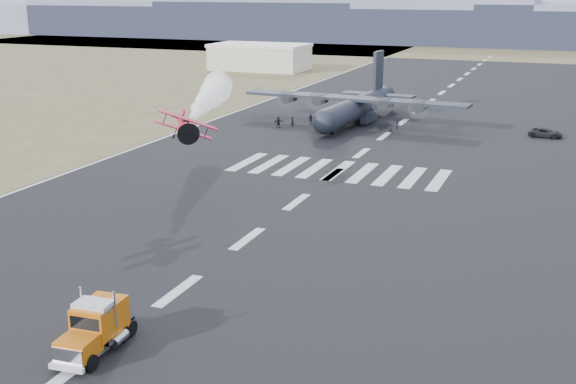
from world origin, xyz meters
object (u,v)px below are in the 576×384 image
Objects in this scene: semi_truck at (96,326)px; crew_g at (292,122)px; crew_h at (323,118)px; hangar_left at (260,57)px; aerobatic_biplane at (184,125)px; crew_a at (391,129)px; crew_b at (328,124)px; crew_d at (311,119)px; crew_c at (397,125)px; crew_f at (278,122)px; support_vehicle at (545,133)px; transport_aircraft at (357,106)px; crew_e at (339,123)px.

semi_truck is 72.47m from crew_g.
hangar_left is at bearing -157.94° from crew_h.
aerobatic_biplane is 43.99m from crew_a.
crew_b is at bearing -173.55° from crew_a.
crew_b is (1.00, 42.26, -7.18)m from aerobatic_biplane.
crew_c is at bearing 162.60° from crew_d.
crew_f reaches higher than crew_b.
crew_a is (52.63, -71.36, -2.60)m from hangar_left.
crew_b reaches higher than support_vehicle.
crew_a is 0.93× the size of crew_d.
hangar_left is 85.81m from crew_c.
semi_truck is at bearing 168.49° from support_vehicle.
semi_truck reaches higher than support_vehicle.
crew_c is 0.91× the size of crew_h.
aerobatic_biplane is at bearing 81.38° from crew_b.
semi_truck is 1.49× the size of support_vehicle.
crew_h is (3.47, 4.62, 0.08)m from crew_g.
semi_truck is 71.15m from crew_a.
transport_aircraft is 8.01m from crew_d.
crew_g is 5.78m from crew_h.
crew_d is 0.94× the size of crew_h.
transport_aircraft reaches higher than crew_b.
crew_c is 8.90m from crew_e.
crew_f is (-8.90, -3.02, 0.02)m from crew_e.
crew_d is at bearing 100.05° from support_vehicle.
hangar_left is 88.71m from crew_a.
crew_f is 2.20m from crew_g.
transport_aircraft is 22.61× the size of crew_a.
crew_b is at bearing -104.92° from transport_aircraft.
crew_e is at bearing -71.88° from crew_g.
crew_d is at bearing 74.05° from aerobatic_biplane.
crew_a is at bearing 154.98° from crew_e.
crew_d reaches higher than crew_f.
aerobatic_biplane reaches higher than crew_d.
crew_e is (-1.23, -5.68, -1.89)m from transport_aircraft.
transport_aircraft is 21.72× the size of crew_e.
crew_f is at bearing -53.44° from crew_h.
crew_c is 16.11m from crew_g.
semi_truck is 76.40m from crew_h.
aerobatic_biplane is 45.41m from crew_d.
semi_truck is at bearing 78.90° from crew_d.
crew_e is (2.22, 43.84, -7.14)m from aerobatic_biplane.
semi_truck is 78.96m from transport_aircraft.
aerobatic_biplane reaches higher than crew_g.
semi_truck is at bearing -70.00° from hangar_left.
crew_h reaches higher than crew_c.
transport_aircraft is 22.85× the size of crew_b.
crew_b is at bearing 19.27° from crew_h.
hangar_left is 98.67m from support_vehicle.
crew_d is at bearing -138.75° from transport_aircraft.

